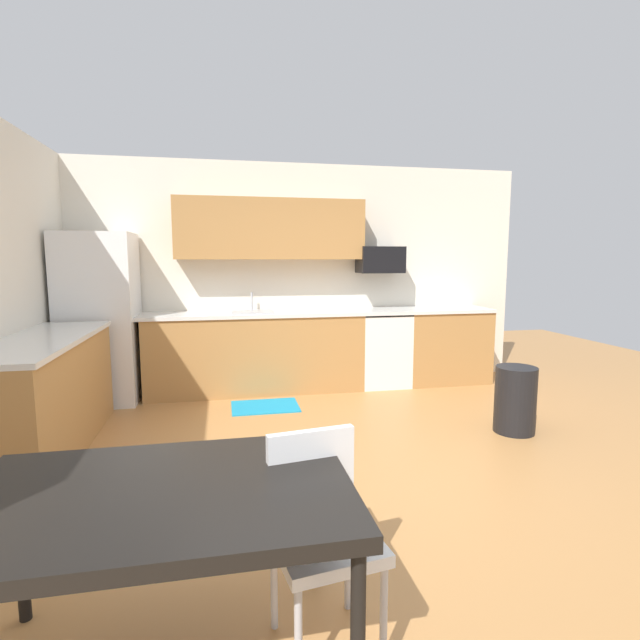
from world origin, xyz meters
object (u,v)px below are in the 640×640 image
dining_table (161,504)px  trash_bin (515,400)px  oven_range (381,348)px  microwave (380,260)px  refrigerator (100,319)px  chair_near_table (320,521)px

dining_table → trash_bin: 3.48m
oven_range → microwave: size_ratio=1.69×
oven_range → dining_table: size_ratio=0.65×
microwave → trash_bin: (0.65, -1.93, -1.24)m
refrigerator → chair_near_table: bearing=-65.8°
microwave → dining_table: microwave is taller
refrigerator → dining_table: 3.93m
microwave → dining_table: bearing=-118.5°
chair_near_table → trash_bin: size_ratio=1.42×
dining_table → trash_bin: (2.80, 2.03, -0.37)m
oven_range → chair_near_table: 4.10m
refrigerator → microwave: size_ratio=3.39×
oven_range → trash_bin: bearing=-70.4°
oven_range → microwave: 1.09m
oven_range → microwave: microwave is taller
microwave → dining_table: 4.58m
dining_table → refrigerator: bearing=105.8°
dining_table → chair_near_table: chair_near_table is taller
chair_near_table → trash_bin: (2.19, 1.97, -0.20)m
refrigerator → oven_range: refrigerator is taller
dining_table → trash_bin: dining_table is taller
refrigerator → chair_near_table: 4.10m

